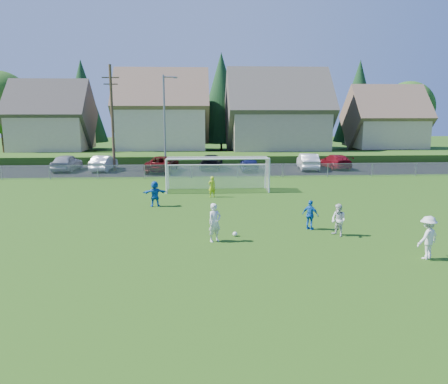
{
  "coord_description": "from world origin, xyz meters",
  "views": [
    {
      "loc": [
        -1.4,
        -15.52,
        5.86
      ],
      "look_at": [
        0.0,
        8.0,
        1.4
      ],
      "focal_mm": 35.0,
      "sensor_mm": 36.0,
      "label": 1
    }
  ],
  "objects_px": {
    "car_f": "(308,162)",
    "soccer_goal": "(217,169)",
    "car_e": "(249,164)",
    "goalkeeper": "(212,187)",
    "soccer_ball": "(235,234)",
    "player_white_b": "(338,220)",
    "player_blue_a": "(310,215)",
    "car_b": "(104,163)",
    "car_a": "(67,162)",
    "player_blue_b": "(155,194)",
    "player_white_a": "(215,223)",
    "car_d": "(211,162)",
    "car_c": "(162,164)",
    "player_white_c": "(428,238)",
    "car_g": "(335,161)"
  },
  "relations": [
    {
      "from": "car_e",
      "to": "goalkeeper",
      "type": "bearing_deg",
      "value": 73.93
    },
    {
      "from": "player_blue_b",
      "to": "car_c",
      "type": "relative_size",
      "value": 0.29
    },
    {
      "from": "car_d",
      "to": "soccer_goal",
      "type": "bearing_deg",
      "value": 96.94
    },
    {
      "from": "car_a",
      "to": "player_blue_b",
      "type": "bearing_deg",
      "value": 125.28
    },
    {
      "from": "player_white_c",
      "to": "player_blue_a",
      "type": "relative_size",
      "value": 1.18
    },
    {
      "from": "goalkeeper",
      "to": "soccer_goal",
      "type": "xyz_separation_m",
      "value": [
        0.49,
        2.45,
        0.91
      ]
    },
    {
      "from": "player_white_a",
      "to": "soccer_goal",
      "type": "relative_size",
      "value": 0.24
    },
    {
      "from": "player_white_b",
      "to": "player_white_c",
      "type": "bearing_deg",
      "value": 7.41
    },
    {
      "from": "player_white_b",
      "to": "player_blue_a",
      "type": "bearing_deg",
      "value": -169.05
    },
    {
      "from": "car_b",
      "to": "car_c",
      "type": "height_order",
      "value": "car_c"
    },
    {
      "from": "car_d",
      "to": "car_g",
      "type": "xyz_separation_m",
      "value": [
        12.53,
        -0.15,
        -0.02
      ]
    },
    {
      "from": "car_a",
      "to": "car_g",
      "type": "xyz_separation_m",
      "value": [
        26.58,
        0.18,
        -0.1
      ]
    },
    {
      "from": "player_white_a",
      "to": "player_blue_b",
      "type": "height_order",
      "value": "player_white_a"
    },
    {
      "from": "soccer_ball",
      "to": "player_white_a",
      "type": "distance_m",
      "value": 1.45
    },
    {
      "from": "soccer_ball",
      "to": "car_f",
      "type": "distance_m",
      "value": 24.52
    },
    {
      "from": "player_white_a",
      "to": "player_blue_a",
      "type": "bearing_deg",
      "value": -13.22
    },
    {
      "from": "player_white_b",
      "to": "player_blue_a",
      "type": "xyz_separation_m",
      "value": [
        -1.03,
        1.2,
        -0.03
      ]
    },
    {
      "from": "player_blue_b",
      "to": "car_f",
      "type": "xyz_separation_m",
      "value": [
        13.53,
        16.0,
        0.0
      ]
    },
    {
      "from": "car_g",
      "to": "soccer_goal",
      "type": "distance_m",
      "value": 17.0
    },
    {
      "from": "car_d",
      "to": "car_f",
      "type": "xyz_separation_m",
      "value": [
        9.55,
        -0.85,
        0.07
      ]
    },
    {
      "from": "player_white_b",
      "to": "car_f",
      "type": "relative_size",
      "value": 0.32
    },
    {
      "from": "car_g",
      "to": "car_e",
      "type": "bearing_deg",
      "value": 2.84
    },
    {
      "from": "player_blue_a",
      "to": "car_d",
      "type": "height_order",
      "value": "player_blue_a"
    },
    {
      "from": "car_b",
      "to": "soccer_goal",
      "type": "xyz_separation_m",
      "value": [
        10.58,
        -11.29,
        0.89
      ]
    },
    {
      "from": "player_white_c",
      "to": "car_d",
      "type": "xyz_separation_m",
      "value": [
        -7.74,
        27.14,
        -0.14
      ]
    },
    {
      "from": "soccer_ball",
      "to": "goalkeeper",
      "type": "height_order",
      "value": "goalkeeper"
    },
    {
      "from": "car_b",
      "to": "car_d",
      "type": "xyz_separation_m",
      "value": [
        10.49,
        0.42,
        -0.01
      ]
    },
    {
      "from": "car_a",
      "to": "goalkeeper",
      "type": "bearing_deg",
      "value": 138.57
    },
    {
      "from": "player_blue_b",
      "to": "car_g",
      "type": "bearing_deg",
      "value": -143.44
    },
    {
      "from": "goalkeeper",
      "to": "car_d",
      "type": "relative_size",
      "value": 0.28
    },
    {
      "from": "player_blue_a",
      "to": "soccer_goal",
      "type": "height_order",
      "value": "soccer_goal"
    },
    {
      "from": "car_c",
      "to": "soccer_goal",
      "type": "distance_m",
      "value": 11.29
    },
    {
      "from": "car_d",
      "to": "soccer_goal",
      "type": "xyz_separation_m",
      "value": [
        0.09,
        -11.71,
        0.9
      ]
    },
    {
      "from": "soccer_ball",
      "to": "car_a",
      "type": "xyz_separation_m",
      "value": [
        -14.43,
        23.24,
        0.7
      ]
    },
    {
      "from": "player_blue_a",
      "to": "car_c",
      "type": "relative_size",
      "value": 0.27
    },
    {
      "from": "player_white_c",
      "to": "car_b",
      "type": "height_order",
      "value": "player_white_c"
    },
    {
      "from": "player_white_c",
      "to": "car_g",
      "type": "relative_size",
      "value": 0.36
    },
    {
      "from": "player_white_a",
      "to": "soccer_goal",
      "type": "bearing_deg",
      "value": 54.1
    },
    {
      "from": "player_white_a",
      "to": "soccer_goal",
      "type": "distance_m",
      "value": 12.65
    },
    {
      "from": "soccer_ball",
      "to": "car_b",
      "type": "bearing_deg",
      "value": 115.14
    },
    {
      "from": "player_white_b",
      "to": "soccer_goal",
      "type": "height_order",
      "value": "soccer_goal"
    },
    {
      "from": "soccer_ball",
      "to": "car_e",
      "type": "relative_size",
      "value": 0.05
    },
    {
      "from": "car_c",
      "to": "car_g",
      "type": "height_order",
      "value": "car_c"
    },
    {
      "from": "car_e",
      "to": "car_f",
      "type": "distance_m",
      "value": 5.96
    },
    {
      "from": "goalkeeper",
      "to": "soccer_goal",
      "type": "relative_size",
      "value": 0.19
    },
    {
      "from": "car_f",
      "to": "car_e",
      "type": "bearing_deg",
      "value": 12.11
    },
    {
      "from": "car_f",
      "to": "soccer_goal",
      "type": "height_order",
      "value": "soccer_goal"
    },
    {
      "from": "player_blue_a",
      "to": "soccer_goal",
      "type": "distance_m",
      "value": 11.69
    },
    {
      "from": "car_g",
      "to": "soccer_goal",
      "type": "height_order",
      "value": "soccer_goal"
    },
    {
      "from": "car_d",
      "to": "player_white_b",
      "type": "bearing_deg",
      "value": 108.88
    }
  ]
}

